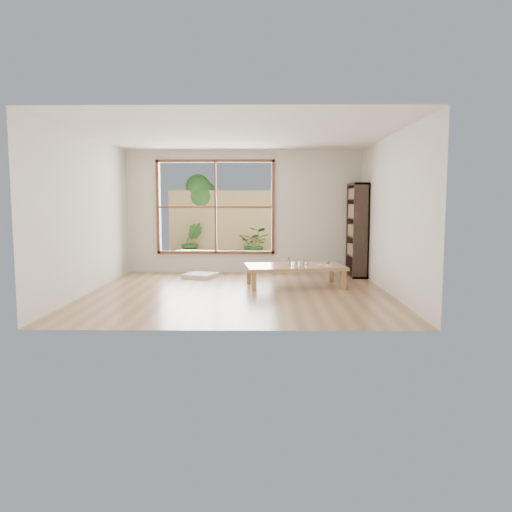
# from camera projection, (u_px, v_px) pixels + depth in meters

# --- Properties ---
(ground) EXTENTS (5.00, 5.00, 0.00)m
(ground) POSITION_uv_depth(u_px,v_px,m) (238.00, 292.00, 8.37)
(ground) COLOR #B07E58
(ground) RESTS_ON ground
(low_table) EXTENTS (1.85, 1.19, 0.38)m
(low_table) POSITION_uv_depth(u_px,v_px,m) (295.00, 268.00, 8.95)
(low_table) COLOR tan
(low_table) RESTS_ON ground
(floor_cushion) EXTENTS (0.72, 0.72, 0.08)m
(floor_cushion) POSITION_uv_depth(u_px,v_px,m) (200.00, 275.00, 10.00)
(floor_cushion) COLOR white
(floor_cushion) RESTS_ON ground
(bookshelf) EXTENTS (0.30, 0.85, 1.89)m
(bookshelf) POSITION_uv_depth(u_px,v_px,m) (357.00, 230.00, 10.13)
(bookshelf) COLOR #32231C
(bookshelf) RESTS_ON ground
(glass_tall) EXTENTS (0.08, 0.08, 0.15)m
(glass_tall) POSITION_uv_depth(u_px,v_px,m) (291.00, 262.00, 8.85)
(glass_tall) COLOR silver
(glass_tall) RESTS_ON low_table
(glass_mid) EXTENTS (0.06, 0.06, 0.09)m
(glass_mid) POSITION_uv_depth(u_px,v_px,m) (304.00, 263.00, 8.94)
(glass_mid) COLOR silver
(glass_mid) RESTS_ON low_table
(glass_short) EXTENTS (0.07, 0.07, 0.08)m
(glass_short) POSITION_uv_depth(u_px,v_px,m) (298.00, 262.00, 9.13)
(glass_short) COLOR silver
(glass_short) RESTS_ON low_table
(glass_small) EXTENTS (0.07, 0.07, 0.08)m
(glass_small) POSITION_uv_depth(u_px,v_px,m) (293.00, 263.00, 8.97)
(glass_small) COLOR silver
(glass_small) RESTS_ON low_table
(food_tray) EXTENTS (0.30, 0.25, 0.08)m
(food_tray) POSITION_uv_depth(u_px,v_px,m) (325.00, 264.00, 8.92)
(food_tray) COLOR white
(food_tray) RESTS_ON low_table
(deck) EXTENTS (2.80, 2.00, 0.05)m
(deck) POSITION_uv_depth(u_px,v_px,m) (221.00, 265.00, 11.92)
(deck) COLOR #332E25
(deck) RESTS_ON ground
(garden_bench) EXTENTS (1.15, 0.63, 0.35)m
(garden_bench) POSITION_uv_depth(u_px,v_px,m) (200.00, 253.00, 11.68)
(garden_bench) COLOR #32231C
(garden_bench) RESTS_ON deck
(bamboo_fence) EXTENTS (2.80, 0.06, 1.80)m
(bamboo_fence) POSITION_uv_depth(u_px,v_px,m) (224.00, 226.00, 12.81)
(bamboo_fence) COLOR tan
(bamboo_fence) RESTS_ON ground
(shrub_right) EXTENTS (0.91, 0.83, 0.86)m
(shrub_right) POSITION_uv_depth(u_px,v_px,m) (255.00, 244.00, 12.62)
(shrub_right) COLOR #326625
(shrub_right) RESTS_ON deck
(shrub_left) EXTENTS (0.60, 0.52, 0.96)m
(shrub_left) POSITION_uv_depth(u_px,v_px,m) (192.00, 242.00, 12.57)
(shrub_left) COLOR #326625
(shrub_left) RESTS_ON deck
(garden_tree) EXTENTS (1.04, 0.85, 2.22)m
(garden_tree) POSITION_uv_depth(u_px,v_px,m) (198.00, 197.00, 13.04)
(garden_tree) COLOR #4C3D2D
(garden_tree) RESTS_ON ground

